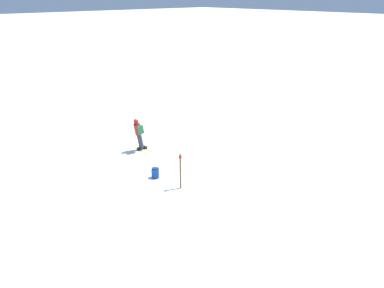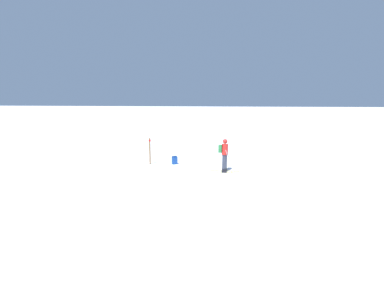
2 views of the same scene
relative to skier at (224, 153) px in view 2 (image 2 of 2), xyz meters
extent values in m
plane|color=white|center=(-1.61, -0.03, -1.00)|extent=(300.00, 300.00, 0.00)
cube|color=yellow|center=(-0.36, -0.03, -1.00)|extent=(0.10, 1.69, 0.01)
cube|color=yellow|center=(0.00, -0.03, -1.00)|extent=(0.10, 1.69, 0.01)
cube|color=black|center=(-0.36, -0.03, -0.93)|extent=(0.14, 0.28, 0.12)
cube|color=black|center=(0.00, -0.03, -0.93)|extent=(0.14, 0.28, 0.12)
cylinder|color=#2D3342|center=(-0.08, -0.03, -0.48)|extent=(0.39, 0.26, 0.83)
cylinder|color=red|center=(0.04, -0.03, 0.21)|extent=(0.44, 0.34, 0.67)
sphere|color=tan|center=(0.11, -0.03, 0.63)|extent=(0.26, 0.22, 0.26)
sphere|color=#AD231E|center=(0.12, -0.03, 0.66)|extent=(0.30, 0.26, 0.30)
cube|color=#236633|center=(0.04, 0.23, 0.24)|extent=(0.35, 0.18, 0.48)
cylinder|color=#B7B7BC|center=(-0.49, -0.33, -0.39)|extent=(0.65, 0.53, 1.24)
cylinder|color=#B7B7BC|center=(0.35, -0.33, -0.43)|extent=(0.24, 0.53, 1.16)
cube|color=#194293|center=(1.34, 3.11, -0.78)|extent=(0.35, 0.37, 0.44)
cube|color=navy|center=(1.34, 3.11, -0.53)|extent=(0.31, 0.33, 0.06)
cylinder|color=brown|center=(1.13, 4.61, -0.20)|extent=(0.08, 0.08, 1.61)
cylinder|color=red|center=(1.13, 4.61, 0.46)|extent=(0.13, 0.13, 0.10)
camera|label=1|loc=(10.45, 15.39, 6.82)|focal=35.00mm
camera|label=2|loc=(-16.32, -0.82, 2.96)|focal=28.00mm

